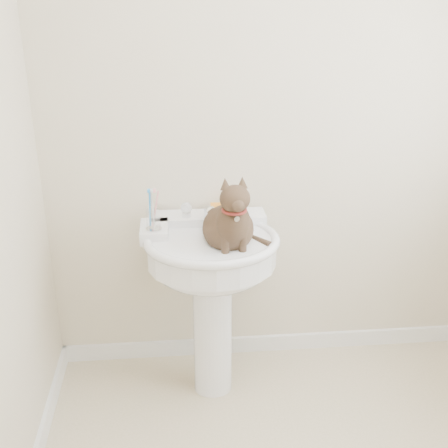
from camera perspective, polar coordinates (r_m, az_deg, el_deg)
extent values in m
cube|color=white|center=(3.13, 4.61, -11.94)|extent=(2.20, 0.02, 0.09)
cylinder|color=white|center=(2.70, -1.16, -10.98)|extent=(0.18, 0.18, 0.65)
cylinder|color=white|center=(2.49, -1.23, -2.85)|extent=(0.57, 0.57, 0.12)
ellipsoid|color=white|center=(2.52, -1.22, -4.12)|extent=(0.53, 0.46, 0.21)
torus|color=white|center=(2.47, -1.25, -1.65)|extent=(0.60, 0.60, 0.04)
cube|color=white|center=(2.65, -1.57, 0.46)|extent=(0.53, 0.14, 0.06)
cube|color=white|center=(2.54, -7.09, -0.77)|extent=(0.12, 0.19, 0.06)
cylinder|color=silver|center=(2.59, -1.52, 1.16)|extent=(0.05, 0.05, 0.05)
cylinder|color=silver|center=(2.53, -1.45, 1.38)|extent=(0.04, 0.04, 0.14)
sphere|color=white|center=(2.60, -3.98, 1.65)|extent=(0.06, 0.06, 0.06)
sphere|color=white|center=(2.61, 0.86, 1.82)|extent=(0.06, 0.06, 0.06)
cube|color=orange|center=(2.68, -0.41, 1.71)|extent=(0.09, 0.06, 0.03)
cylinder|color=silver|center=(2.48, -7.15, -0.52)|extent=(0.07, 0.07, 0.01)
cylinder|color=white|center=(2.46, -7.20, 0.46)|extent=(0.06, 0.06, 0.09)
cylinder|color=#2A8DE2|center=(2.44, -7.54, 1.53)|extent=(0.01, 0.01, 0.17)
cylinder|color=silver|center=(2.44, -7.26, 1.54)|extent=(0.01, 0.01, 0.17)
cylinder|color=pink|center=(2.44, -6.98, 1.55)|extent=(0.01, 0.01, 0.17)
ellipsoid|color=#513726|center=(2.42, 0.47, -0.43)|extent=(0.22, 0.26, 0.20)
ellipsoid|color=#513726|center=(2.32, 0.70, 0.14)|extent=(0.14, 0.14, 0.18)
ellipsoid|color=#513726|center=(2.24, 0.80, 2.58)|extent=(0.13, 0.11, 0.11)
cone|color=#513726|center=(2.24, -0.14, 4.14)|extent=(0.04, 0.04, 0.05)
cone|color=#513726|center=(2.25, 1.64, 4.19)|extent=(0.04, 0.04, 0.05)
cylinder|color=#513726|center=(2.48, 3.10, -1.60)|extent=(0.03, 0.03, 0.23)
torus|color=maroon|center=(2.27, 0.77, 1.42)|extent=(0.11, 0.11, 0.01)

